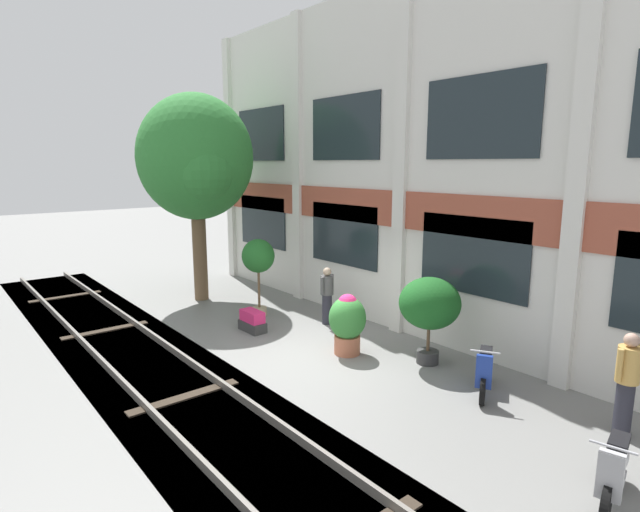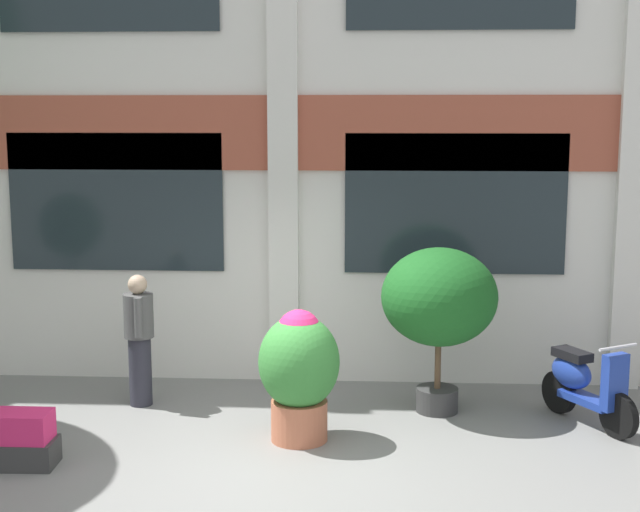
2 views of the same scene
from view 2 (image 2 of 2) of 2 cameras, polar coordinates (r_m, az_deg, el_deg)
name	(u,v)px [view 2 (image 2 of 2)]	position (r m, az deg, el deg)	size (l,w,h in m)	color
ground_plane	(256,468)	(8.73, -4.09, -13.37)	(80.00, 80.00, 0.00)	slate
apartment_facade	(285,38)	(11.14, -2.27, 13.78)	(17.02, 0.64, 8.53)	silver
potted_plant_fluted_column	(299,368)	(9.16, -1.35, -7.18)	(0.83, 0.83, 1.38)	#B76647
potted_plant_low_pan	(439,300)	(9.98, 7.64, -2.82)	(1.29, 1.29, 1.87)	#333333
potted_plant_square_trough	(15,440)	(9.14, -18.95, -11.10)	(0.79, 0.41, 0.54)	#333333
scooter_near_curb	(584,384)	(10.15, 16.54, -7.87)	(0.81, 1.24, 0.98)	black
resident_watching_tracks	(139,336)	(10.44, -11.50, -5.04)	(0.34, 0.52, 1.53)	#282833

